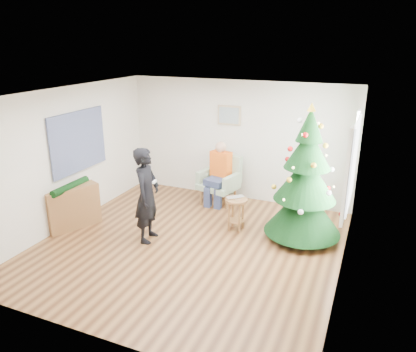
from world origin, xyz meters
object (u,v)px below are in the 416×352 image
at_px(christmas_tree, 306,180).
at_px(stool, 236,214).
at_px(armchair, 220,185).
at_px(standing_man, 147,195).
at_px(console, 73,207).

distance_m(christmas_tree, stool, 1.44).
height_order(christmas_tree, armchair, christmas_tree).
bearing_deg(standing_man, console, 86.02).
xyz_separation_m(standing_man, console, (-1.57, -0.13, -0.45)).
bearing_deg(console, armchair, 71.06).
bearing_deg(armchair, standing_man, -90.49).
height_order(christmas_tree, standing_man, christmas_tree).
distance_m(armchair, console, 3.08).
relative_size(christmas_tree, standing_man, 1.44).
relative_size(standing_man, console, 1.69).
height_order(stool, armchair, armchair).
xyz_separation_m(stool, console, (-2.87, -1.10, 0.08)).
xyz_separation_m(christmas_tree, console, (-4.07, -1.24, -0.70)).
bearing_deg(standing_man, stool, -62.02).
bearing_deg(stool, console, -159.09).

